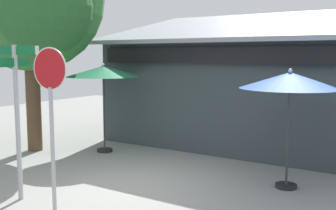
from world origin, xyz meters
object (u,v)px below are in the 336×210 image
patio_umbrella_forest_green_left (103,72)px  patio_umbrella_royal_blue_center (290,82)px  street_sign_post (17,106)px  stop_sign (51,101)px

patio_umbrella_forest_green_left → patio_umbrella_royal_blue_center: patio_umbrella_forest_green_left is taller
street_sign_post → stop_sign: bearing=-9.2°
street_sign_post → patio_umbrella_royal_blue_center: size_ratio=1.19×
stop_sign → patio_umbrella_forest_green_left: size_ratio=1.14×
street_sign_post → stop_sign: street_sign_post is taller
patio_umbrella_forest_green_left → street_sign_post: bearing=-71.8°
patio_umbrella_royal_blue_center → stop_sign: bearing=-129.2°
patio_umbrella_royal_blue_center → street_sign_post: bearing=-140.1°
street_sign_post → patio_umbrella_royal_blue_center: bearing=39.9°
street_sign_post → stop_sign: 1.17m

